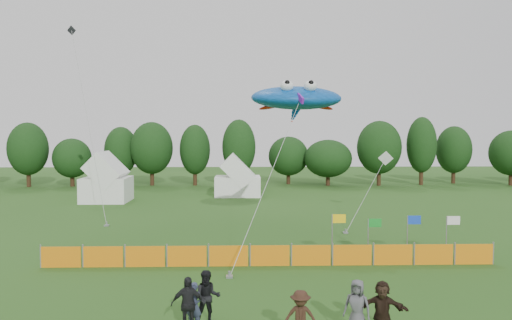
{
  "coord_description": "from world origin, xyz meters",
  "views": [
    {
      "loc": [
        -0.64,
        -16.46,
        6.38
      ],
      "look_at": [
        0.0,
        6.0,
        5.2
      ],
      "focal_mm": 35.0,
      "sensor_mm": 36.0,
      "label": 1
    }
  ],
  "objects_px": {
    "barrier_fence": "(270,256)",
    "spectator_e": "(357,307)",
    "spectator_d": "(187,305)",
    "stingray_kite": "(296,99)",
    "tent_left": "(107,182)",
    "spectator_a": "(194,306)",
    "tent_right": "(238,180)",
    "spectator_c": "(300,318)",
    "spectator_f": "(382,308)",
    "spectator_b": "(208,297)"
  },
  "relations": [
    {
      "from": "spectator_f",
      "to": "stingray_kite",
      "type": "distance_m",
      "value": 18.1
    },
    {
      "from": "tent_right",
      "to": "spectator_f",
      "type": "relative_size",
      "value": 2.71
    },
    {
      "from": "tent_left",
      "to": "spectator_c",
      "type": "relative_size",
      "value": 2.52
    },
    {
      "from": "barrier_fence",
      "to": "spectator_d",
      "type": "bearing_deg",
      "value": -111.13
    },
    {
      "from": "spectator_c",
      "to": "spectator_f",
      "type": "bearing_deg",
      "value": 22.68
    },
    {
      "from": "barrier_fence",
      "to": "spectator_e",
      "type": "xyz_separation_m",
      "value": [
        2.3,
        -8.33,
        0.38
      ]
    },
    {
      "from": "stingray_kite",
      "to": "tent_right",
      "type": "bearing_deg",
      "value": 101.36
    },
    {
      "from": "stingray_kite",
      "to": "spectator_d",
      "type": "bearing_deg",
      "value": -108.07
    },
    {
      "from": "tent_right",
      "to": "spectator_d",
      "type": "xyz_separation_m",
      "value": [
        -1.32,
        -35.32,
        -0.76
      ]
    },
    {
      "from": "spectator_d",
      "to": "stingray_kite",
      "type": "bearing_deg",
      "value": 67.91
    },
    {
      "from": "spectator_b",
      "to": "spectator_d",
      "type": "relative_size",
      "value": 1.0
    },
    {
      "from": "spectator_c",
      "to": "tent_left",
      "type": "bearing_deg",
      "value": 121.79
    },
    {
      "from": "barrier_fence",
      "to": "spectator_a",
      "type": "bearing_deg",
      "value": -110.76
    },
    {
      "from": "tent_left",
      "to": "stingray_kite",
      "type": "height_order",
      "value": "stingray_kite"
    },
    {
      "from": "spectator_a",
      "to": "spectator_b",
      "type": "relative_size",
      "value": 0.84
    },
    {
      "from": "spectator_c",
      "to": "spectator_f",
      "type": "height_order",
      "value": "spectator_f"
    },
    {
      "from": "spectator_a",
      "to": "spectator_c",
      "type": "height_order",
      "value": "spectator_c"
    },
    {
      "from": "spectator_d",
      "to": "spectator_b",
      "type": "bearing_deg",
      "value": 45.74
    },
    {
      "from": "spectator_a",
      "to": "spectator_f",
      "type": "relative_size",
      "value": 0.88
    },
    {
      "from": "spectator_d",
      "to": "stingray_kite",
      "type": "height_order",
      "value": "stingray_kite"
    },
    {
      "from": "barrier_fence",
      "to": "spectator_b",
      "type": "height_order",
      "value": "spectator_b"
    },
    {
      "from": "spectator_b",
      "to": "spectator_e",
      "type": "bearing_deg",
      "value": -17.7
    },
    {
      "from": "barrier_fence",
      "to": "stingray_kite",
      "type": "bearing_deg",
      "value": 75.12
    },
    {
      "from": "spectator_a",
      "to": "tent_left",
      "type": "bearing_deg",
      "value": 128.32
    },
    {
      "from": "spectator_c",
      "to": "spectator_e",
      "type": "distance_m",
      "value": 2.04
    },
    {
      "from": "spectator_e",
      "to": "spectator_a",
      "type": "bearing_deg",
      "value": -159.6
    },
    {
      "from": "spectator_a",
      "to": "spectator_e",
      "type": "height_order",
      "value": "spectator_e"
    },
    {
      "from": "spectator_d",
      "to": "spectator_e",
      "type": "distance_m",
      "value": 5.41
    },
    {
      "from": "spectator_a",
      "to": "spectator_d",
      "type": "xyz_separation_m",
      "value": [
        -0.18,
        -0.32,
        0.15
      ]
    },
    {
      "from": "tent_left",
      "to": "spectator_b",
      "type": "xyz_separation_m",
      "value": [
        11.57,
        -30.67,
        -0.99
      ]
    },
    {
      "from": "barrier_fence",
      "to": "spectator_b",
      "type": "bearing_deg",
      "value": -108.91
    },
    {
      "from": "spectator_a",
      "to": "spectator_c",
      "type": "bearing_deg",
      "value": -4.25
    },
    {
      "from": "spectator_e",
      "to": "spectator_f",
      "type": "xyz_separation_m",
      "value": [
        0.79,
        -0.04,
        -0.02
      ]
    },
    {
      "from": "tent_right",
      "to": "barrier_fence",
      "type": "bearing_deg",
      "value": -86.28
    },
    {
      "from": "tent_right",
      "to": "stingray_kite",
      "type": "height_order",
      "value": "stingray_kite"
    },
    {
      "from": "spectator_a",
      "to": "spectator_b",
      "type": "distance_m",
      "value": 0.58
    },
    {
      "from": "tent_right",
      "to": "spectator_c",
      "type": "bearing_deg",
      "value": -86.56
    },
    {
      "from": "stingray_kite",
      "to": "spectator_c",
      "type": "bearing_deg",
      "value": -95.71
    },
    {
      "from": "tent_right",
      "to": "barrier_fence",
      "type": "xyz_separation_m",
      "value": [
        1.78,
        -27.31,
        -1.17
      ]
    },
    {
      "from": "barrier_fence",
      "to": "spectator_b",
      "type": "distance_m",
      "value": 7.74
    },
    {
      "from": "spectator_b",
      "to": "spectator_f",
      "type": "distance_m",
      "value": 5.7
    },
    {
      "from": "spectator_a",
      "to": "stingray_kite",
      "type": "distance_m",
      "value": 18.21
    },
    {
      "from": "spectator_f",
      "to": "spectator_a",
      "type": "bearing_deg",
      "value": -170.02
    },
    {
      "from": "spectator_a",
      "to": "spectator_c",
      "type": "distance_m",
      "value": 3.61
    },
    {
      "from": "tent_left",
      "to": "stingray_kite",
      "type": "distance_m",
      "value": 23.34
    },
    {
      "from": "spectator_d",
      "to": "barrier_fence",
      "type": "bearing_deg",
      "value": 64.85
    },
    {
      "from": "spectator_b",
      "to": "spectator_f",
      "type": "relative_size",
      "value": 1.05
    },
    {
      "from": "spectator_d",
      "to": "spectator_e",
      "type": "bearing_deg",
      "value": -7.4
    },
    {
      "from": "tent_left",
      "to": "spectator_a",
      "type": "xyz_separation_m",
      "value": [
        11.16,
        -31.06,
        -1.14
      ]
    },
    {
      "from": "barrier_fence",
      "to": "spectator_f",
      "type": "distance_m",
      "value": 8.93
    }
  ]
}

